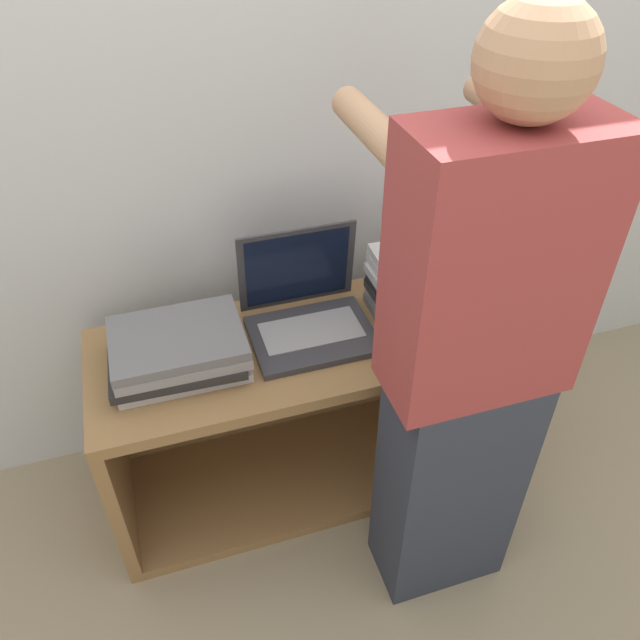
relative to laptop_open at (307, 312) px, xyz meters
The scene contains 7 objects.
ground_plane 0.70m from the laptop_open, 90.00° to the right, with size 12.00×12.00×0.00m, color gray.
wall_back 0.63m from the laptop_open, 90.00° to the left, with size 8.00×0.05×2.40m.
cart 0.35m from the laptop_open, 90.00° to the left, with size 1.25×0.47×0.58m.
laptop_open is the anchor object (origin of this frame).
laptop_stack_left 0.37m from the laptop_open, behind, with size 0.36×0.28×0.11m.
laptop_stack_right 0.38m from the laptop_open, ahead, with size 0.36×0.28×0.19m.
person 0.54m from the laptop_open, 62.35° to the right, with size 0.40×0.52×1.54m.
Camera 1 is at (-0.39, -1.05, 1.73)m, focal length 35.00 mm.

